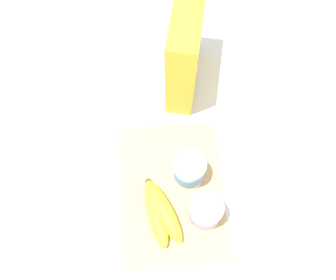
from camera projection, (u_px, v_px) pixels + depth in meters
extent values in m
plane|color=white|center=(172.00, 193.00, 0.95)|extent=(2.40, 2.40, 0.00)
cube|color=tan|center=(172.00, 192.00, 0.94)|extent=(0.33, 0.23, 0.02)
cube|color=yellow|center=(185.00, 49.00, 0.94)|extent=(0.22, 0.11, 0.27)
cylinder|color=white|center=(189.00, 171.00, 0.91)|extent=(0.07, 0.07, 0.09)
cylinder|color=#5193D1|center=(189.00, 171.00, 0.91)|extent=(0.07, 0.07, 0.05)
cylinder|color=silver|center=(190.00, 164.00, 0.87)|extent=(0.07, 0.07, 0.00)
cylinder|color=white|center=(205.00, 212.00, 0.87)|extent=(0.07, 0.07, 0.09)
cylinder|color=pink|center=(205.00, 212.00, 0.87)|extent=(0.07, 0.07, 0.05)
cylinder|color=silver|center=(207.00, 207.00, 0.83)|extent=(0.07, 0.07, 0.00)
ellipsoid|color=yellow|center=(156.00, 214.00, 0.90)|extent=(0.16, 0.06, 0.04)
ellipsoid|color=yellow|center=(164.00, 211.00, 0.90)|extent=(0.16, 0.10, 0.04)
cylinder|color=brown|center=(148.00, 182.00, 0.93)|extent=(0.01, 0.01, 0.02)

